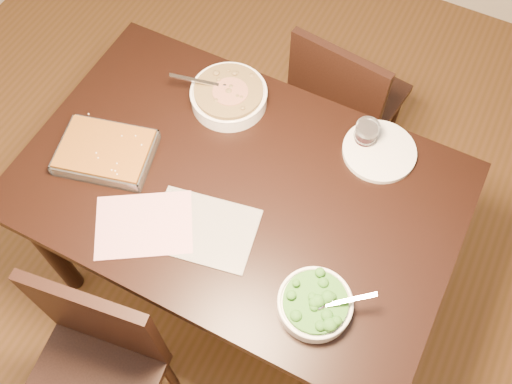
{
  "coord_description": "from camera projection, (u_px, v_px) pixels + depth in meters",
  "views": [
    {
      "loc": [
        0.46,
        -0.78,
        2.33
      ],
      "look_at": [
        0.08,
        -0.02,
        0.8
      ],
      "focal_mm": 40.0,
      "sensor_mm": 36.0,
      "label": 1
    }
  ],
  "objects": [
    {
      "name": "ground",
      "position": [
        243.0,
        271.0,
        2.48
      ],
      "size": [
        4.0,
        4.0,
        0.0
      ],
      "primitive_type": "plane",
      "color": "#4C3215",
      "rests_on": "ground"
    },
    {
      "name": "stew_bowl",
      "position": [
        229.0,
        95.0,
        1.95
      ],
      "size": [
        0.28,
        0.27,
        0.1
      ],
      "color": "white",
      "rests_on": "table"
    },
    {
      "name": "magazine_a",
      "position": [
        144.0,
        225.0,
        1.75
      ],
      "size": [
        0.36,
        0.34,
        0.01
      ],
      "primitive_type": "cube",
      "rotation": [
        0.0,
        0.0,
        0.55
      ],
      "color": "#A83051",
      "rests_on": "table"
    },
    {
      "name": "chair_far",
      "position": [
        343.0,
        100.0,
        2.34
      ],
      "size": [
        0.44,
        0.44,
        0.85
      ],
      "rotation": [
        0.0,
        0.0,
        3.02
      ],
      "color": "black",
      "rests_on": "ground"
    },
    {
      "name": "broccoli_bowl",
      "position": [
        315.0,
        304.0,
        1.6
      ],
      "size": [
        0.22,
        0.21,
        0.08
      ],
      "color": "white",
      "rests_on": "table"
    },
    {
      "name": "coaster",
      "position": [
        364.0,
        141.0,
        1.9
      ],
      "size": [
        0.1,
        0.1,
        0.0
      ],
      "primitive_type": "cube",
      "color": "white",
      "rests_on": "table"
    },
    {
      "name": "magazine_b",
      "position": [
        204.0,
        229.0,
        1.74
      ],
      "size": [
        0.35,
        0.28,
        0.01
      ],
      "primitive_type": "cube",
      "rotation": [
        0.0,
        0.0,
        0.19
      ],
      "color": "#222329",
      "rests_on": "table"
    },
    {
      "name": "wine_tumbler",
      "position": [
        366.0,
        133.0,
        1.86
      ],
      "size": [
        0.08,
        0.08,
        0.09
      ],
      "color": "black",
      "rests_on": "coaster"
    },
    {
      "name": "chair_near",
      "position": [
        95.0,
        366.0,
        1.81
      ],
      "size": [
        0.46,
        0.46,
        0.86
      ],
      "rotation": [
        0.0,
        0.0,
        0.14
      ],
      "color": "black",
      "rests_on": "ground"
    },
    {
      "name": "table",
      "position": [
        239.0,
        200.0,
        1.9
      ],
      "size": [
        1.4,
        0.9,
        0.75
      ],
      "color": "black",
      "rests_on": "ground"
    },
    {
      "name": "baking_dish",
      "position": [
        106.0,
        152.0,
        1.85
      ],
      "size": [
        0.35,
        0.29,
        0.05
      ],
      "rotation": [
        0.0,
        0.0,
        0.25
      ],
      "color": "silver",
      "rests_on": "table"
    },
    {
      "name": "dinner_plate",
      "position": [
        379.0,
        151.0,
        1.87
      ],
      "size": [
        0.24,
        0.24,
        0.02
      ],
      "primitive_type": "cylinder",
      "color": "white",
      "rests_on": "table"
    }
  ]
}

